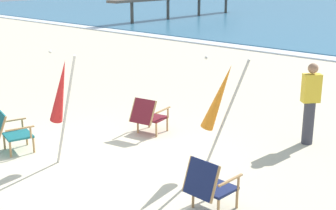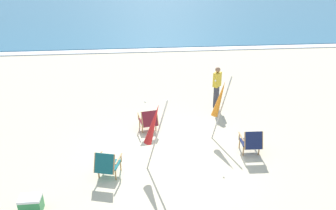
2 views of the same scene
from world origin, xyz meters
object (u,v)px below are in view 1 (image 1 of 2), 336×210
object	(u,v)px
umbrella_furled_red	(61,92)
beach_chair_far_center	(209,184)
beach_chair_mid_center	(148,115)
umbrella_furled_orange	(219,98)
person_near_chairs	(310,103)
beach_chair_front_left	(9,131)

from	to	relation	value
umbrella_furled_red	beach_chair_far_center	bearing A→B (deg)	7.72
beach_chair_mid_center	umbrella_furled_orange	xyz separation A→B (m)	(2.23, -0.58, 0.89)
beach_chair_mid_center	umbrella_furled_red	size ratio (longest dim) A/B	0.40
beach_chair_mid_center	person_near_chairs	size ratio (longest dim) A/B	0.51
person_near_chairs	umbrella_furled_red	bearing A→B (deg)	-124.55
beach_chair_front_left	beach_chair_far_center	xyz separation A→B (m)	(4.15, 0.74, 0.00)
umbrella_furled_orange	person_near_chairs	xyz separation A→B (m)	(0.50, 2.33, -0.48)
umbrella_furled_orange	umbrella_furled_red	distance (m)	2.69
umbrella_furled_orange	person_near_chairs	bearing A→B (deg)	77.90
beach_chair_front_left	beach_chair_mid_center	bearing A→B (deg)	64.16
beach_chair_far_center	umbrella_furled_red	size ratio (longest dim) A/B	0.40
person_near_chairs	beach_chair_mid_center	bearing A→B (deg)	-147.33
beach_chair_far_center	beach_chair_mid_center	distance (m)	3.43
umbrella_furled_orange	person_near_chairs	world-z (taller)	umbrella_furled_orange
person_near_chairs	beach_chair_front_left	bearing A→B (deg)	-132.85
umbrella_furled_orange	umbrella_furled_red	size ratio (longest dim) A/B	0.98
beach_chair_far_center	person_near_chairs	distance (m)	3.53
umbrella_furled_orange	beach_chair_far_center	bearing A→B (deg)	-58.61
beach_chair_front_left	beach_chair_mid_center	distance (m)	2.77
beach_chair_far_center	person_near_chairs	bearing A→B (deg)	93.51
beach_chair_front_left	person_near_chairs	distance (m)	5.80
umbrella_furled_red	umbrella_furled_orange	bearing A→B (deg)	35.63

